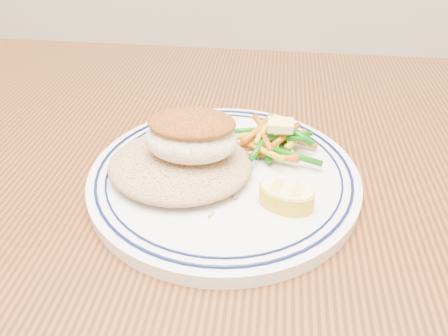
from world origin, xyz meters
The scene contains 7 objects.
dining_table centered at (0.00, 0.00, 0.65)m, with size 1.50×0.90×0.75m.
plate centered at (-0.02, 0.05, 0.76)m, with size 0.29×0.29×0.02m.
rice_pilaf centered at (-0.07, 0.04, 0.78)m, with size 0.15×0.13×0.03m, color #A07750.
fish_fillet centered at (-0.05, 0.04, 0.81)m, with size 0.09×0.07×0.05m.
vegetable_pile centered at (0.03, 0.10, 0.78)m, with size 0.11×0.09×0.03m.
butter_pat centered at (0.04, 0.10, 0.80)m, with size 0.03×0.02×0.01m, color #F6E278.
lemon_wedge centered at (0.04, 0.00, 0.78)m, with size 0.06×0.06×0.02m.
Camera 1 is at (0.02, -0.32, 1.04)m, focal length 35.00 mm.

